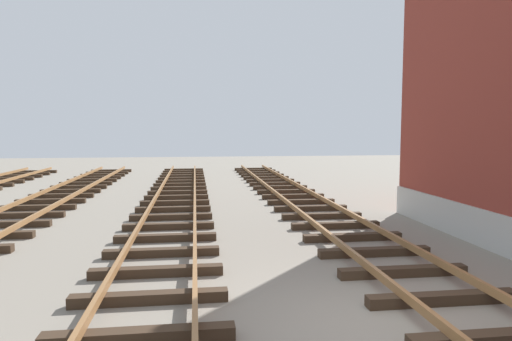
% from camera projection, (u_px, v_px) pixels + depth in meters
% --- Properties ---
extents(ground_plane, '(80.00, 80.00, 0.00)m').
position_uv_depth(ground_plane, '(383.00, 328.00, 6.36)').
color(ground_plane, gray).
extents(track_near_building, '(2.50, 49.95, 0.32)m').
position_uv_depth(track_near_building, '(468.00, 314.00, 6.52)').
color(track_near_building, '#38281C').
rests_on(track_near_building, ground).
extents(track_centre, '(2.50, 49.95, 0.32)m').
position_uv_depth(track_centre, '(139.00, 334.00, 5.90)').
color(track_centre, '#38281C').
rests_on(track_centre, ground).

